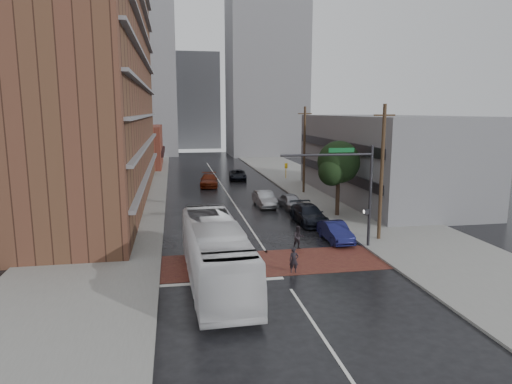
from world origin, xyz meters
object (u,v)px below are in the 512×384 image
object	(u,v)px
car_travel_b	(265,199)
suv_travel	(238,175)
transit_bus	(216,253)
car_travel_a	(221,224)
pedestrian_a	(294,260)
car_parked_mid	(309,214)
car_travel_c	(209,180)
pedestrian_b	(299,237)
car_parked_near	(335,232)
car_parked_far	(291,201)

from	to	relation	value
car_travel_b	suv_travel	bearing A→B (deg)	87.91
transit_bus	car_travel_a	size ratio (longest dim) A/B	2.56
pedestrian_a	car_parked_mid	size ratio (longest dim) A/B	0.28
car_travel_c	car_travel_a	bearing A→B (deg)	-87.30
pedestrian_b	pedestrian_a	bearing A→B (deg)	-113.19
car_parked_near	car_parked_mid	distance (m)	5.61
car_travel_c	pedestrian_b	bearing A→B (deg)	-76.91
car_travel_b	car_parked_mid	size ratio (longest dim) A/B	0.87
suv_travel	car_parked_mid	distance (m)	26.08
pedestrian_a	suv_travel	xyz separation A→B (m)	(1.87, 37.46, -0.06)
car_parked_near	car_parked_mid	world-z (taller)	car_parked_mid
car_travel_c	suv_travel	xyz separation A→B (m)	(4.39, 4.99, -0.09)
car_travel_a	car_parked_mid	distance (m)	8.06
car_travel_b	car_parked_near	xyz separation A→B (m)	(2.70, -13.14, -0.06)
suv_travel	car_travel_a	bearing A→B (deg)	-95.03
car_travel_c	transit_bus	bearing A→B (deg)	-88.92
car_parked_far	car_travel_b	bearing A→B (deg)	143.11
pedestrian_a	car_travel_b	bearing A→B (deg)	88.32
car_travel_c	car_parked_far	size ratio (longest dim) A/B	1.25
car_travel_b	pedestrian_b	bearing A→B (deg)	-94.59
car_travel_b	suv_travel	distance (m)	18.42
car_parked_far	pedestrian_b	bearing A→B (deg)	-105.72
car_travel_a	car_travel_b	bearing A→B (deg)	55.27
transit_bus	car_travel_b	size ratio (longest dim) A/B	2.63
car_travel_b	car_parked_mid	world-z (taller)	car_parked_mid
pedestrian_b	car_travel_a	xyz separation A→B (m)	(-4.92, 4.83, -0.00)
pedestrian_a	pedestrian_b	size ratio (longest dim) A/B	0.92
pedestrian_b	suv_travel	bearing A→B (deg)	85.03
transit_bus	car_travel_a	distance (m)	10.31
pedestrian_b	car_parked_near	xyz separation A→B (m)	(3.20, 1.40, -0.11)
car_travel_b	car_parked_far	world-z (taller)	car_travel_b
pedestrian_a	car_travel_c	xyz separation A→B (m)	(-2.51, 32.48, 0.03)
transit_bus	car_parked_far	size ratio (longest dim) A/B	2.87
car_parked_far	car_travel_a	bearing A→B (deg)	-136.90
pedestrian_a	car_travel_a	world-z (taller)	car_travel_a
transit_bus	car_travel_c	bearing A→B (deg)	84.28
car_travel_b	car_parked_mid	distance (m)	7.90
car_parked_mid	car_travel_c	bearing A→B (deg)	106.59
transit_bus	pedestrian_b	xyz separation A→B (m)	(6.25, 5.35, -0.91)
car_travel_b	suv_travel	xyz separation A→B (m)	(-0.16, 18.42, -0.08)
transit_bus	car_parked_near	xyz separation A→B (m)	(9.45, 6.76, -1.02)
transit_bus	suv_travel	xyz separation A→B (m)	(6.59, 38.32, -1.04)
car_parked_far	car_parked_near	bearing A→B (deg)	-91.60
pedestrian_a	transit_bus	bearing A→B (deg)	-165.32
pedestrian_b	transit_bus	bearing A→B (deg)	-143.80
car_travel_a	car_travel_c	xyz separation A→B (m)	(0.87, 23.15, -0.04)
pedestrian_a	car_parked_mid	distance (m)	12.30
transit_bus	car_parked_near	world-z (taller)	transit_bus
pedestrian_a	car_travel_b	world-z (taller)	car_travel_b
car_travel_c	pedestrian_a	bearing A→B (deg)	-80.72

